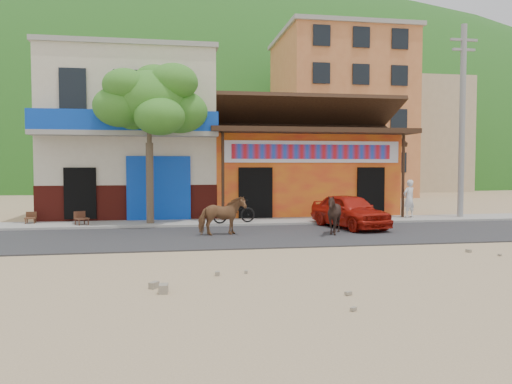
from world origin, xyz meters
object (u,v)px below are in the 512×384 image
cow_tan (222,216)px  scooter (234,211)px  cow_dark (334,215)px  tree (149,143)px  cafe_chair_left (30,213)px  utility_pole (462,121)px  red_car (350,211)px  cafe_chair_right (82,212)px  pedestrian (409,199)px

cow_tan → scooter: cow_tan is taller
cow_dark → scooter: size_ratio=0.77×
tree → cow_tan: size_ratio=4.05×
cafe_chair_left → tree: bearing=-12.3°
utility_pole → scooter: (-9.70, -0.70, -3.56)m
red_car → cafe_chair_right: red_car is taller
cow_tan → cafe_chair_right: (-4.82, 2.97, -0.09)m
pedestrian → cafe_chair_right: 12.96m
utility_pole → cafe_chair_left: 17.58m
utility_pole → red_car: size_ratio=2.24×
pedestrian → scooter: bearing=-14.5°
cow_dark → pedestrian: bearing=109.2°
utility_pole → cafe_chair_right: 15.65m
tree → scooter: bearing=-9.2°
cow_tan → cafe_chair_right: 5.67m
cow_dark → scooter: 4.22m
cafe_chair_left → utility_pole: bearing=-5.4°
tree → cafe_chair_left: tree is taller
cow_tan → pedestrian: (8.13, 3.41, 0.24)m
cow_dark → pedestrian: 5.95m
tree → cafe_chair_right: bearing=-176.3°
cow_tan → cafe_chair_left: cow_tan is taller
cow_tan → red_car: bearing=-86.3°
cow_tan → pedestrian: bearing=-77.4°
tree → utility_pole: 12.84m
tree → red_car: size_ratio=1.68×
utility_pole → scooter: size_ratio=4.76×
utility_pole → scooter: bearing=-175.9°
cow_tan → scooter: size_ratio=0.88×
cow_tan → cow_dark: bearing=-107.3°
cow_dark → cafe_chair_right: cow_dark is taller
tree → scooter: tree is taller
utility_pole → cow_dark: utility_pole is taller
pedestrian → cafe_chair_right: size_ratio=1.72×
tree → cafe_chair_right: (-2.44, -0.16, -2.55)m
cow_dark → cafe_chair_left: bearing=-133.3°
cow_tan → cow_dark: 3.62m
scooter → pedestrian: pedestrian is taller
red_car → cafe_chair_left: (-11.51, 2.61, -0.13)m
scooter → cafe_chair_left: scooter is taller
scooter → cow_tan: bearing=150.9°
cafe_chair_left → cafe_chair_right: bearing=-26.2°
cow_tan → cafe_chair_left: (-6.79, 3.77, -0.15)m
tree → pedestrian: (10.52, 0.28, -2.22)m
cow_dark → red_car: 1.97m
cow_tan → red_car: cow_tan is taller
cow_dark → red_car: (1.13, 1.61, -0.04)m
utility_pole → red_car: 7.01m
scooter → tree: bearing=66.8°
utility_pole → cafe_chair_left: (-17.20, 0.44, -3.60)m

